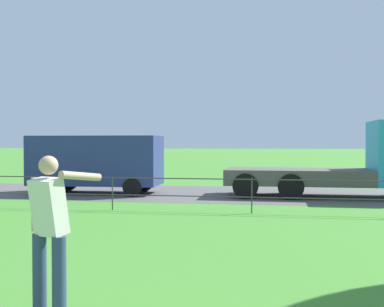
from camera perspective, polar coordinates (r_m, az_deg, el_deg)
street_strip at (r=18.62m, az=7.70°, el=-4.80°), size 80.00×6.04×0.01m
park_fence at (r=13.65m, az=7.07°, el=-4.23°), size 32.62×0.04×1.00m
person_thrower at (r=5.82m, az=-16.44°, el=-8.56°), size 0.71×0.74×1.84m
panel_van_left at (r=19.19m, az=-11.20°, el=-0.84°), size 5.05×2.20×2.24m
flatbed_truck_far_left at (r=18.32m, az=19.11°, el=-1.16°), size 7.30×2.42×2.75m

